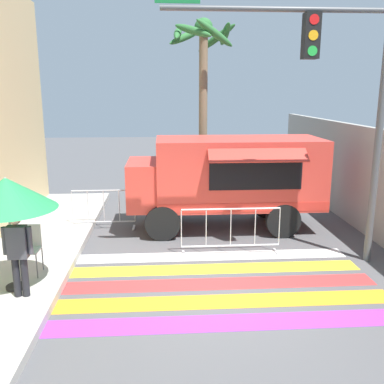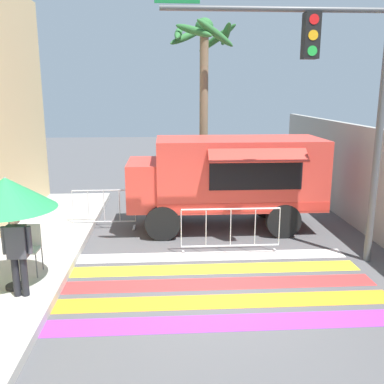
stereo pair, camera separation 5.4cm
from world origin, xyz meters
name	(u,v)px [view 1 (the left image)]	position (x,y,z in m)	size (l,w,h in m)	color
ground_plane	(223,294)	(0.00, 0.00, 0.00)	(60.00, 60.00, 0.00)	#4C4C4F
concrete_wall_right	(378,185)	(4.48, 3.00, 1.45)	(0.20, 16.00, 2.91)	gray
crosswalk_painted	(220,284)	(0.00, 0.47, 0.00)	(6.40, 3.60, 0.01)	purple
food_truck	(224,175)	(0.58, 4.16, 1.54)	(5.38, 2.52, 2.58)	#D13D33
traffic_signal_pole	(338,81)	(2.59, 1.50, 4.05)	(4.91, 0.29, 5.97)	#515456
patio_umbrella	(7,194)	(-3.96, 0.18, 2.03)	(1.78, 1.78, 2.15)	black
folding_chair	(29,244)	(-3.88, 0.92, 0.79)	(0.45, 0.45, 1.00)	#4C4C51
vendor_person	(18,250)	(-3.73, -0.15, 1.07)	(0.53, 0.21, 1.58)	black
barricade_front	(231,231)	(0.47, 2.12, 0.58)	(2.39, 0.44, 1.14)	#B7BABF
barricade_side	(104,210)	(-2.82, 4.30, 0.56)	(1.78, 0.44, 1.14)	#B7BABF
palm_tree	(203,68)	(0.23, 7.05, 4.61)	(2.39, 2.28, 6.16)	#7A664C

